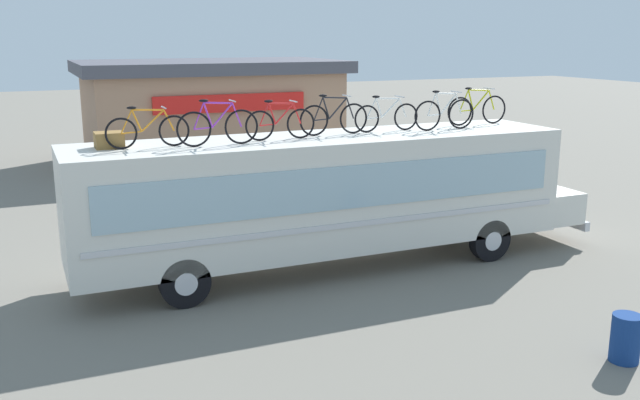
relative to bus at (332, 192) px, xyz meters
The scene contains 12 objects.
ground_plane 1.83m from the bus, behind, with size 120.00×120.00×0.00m, color slate.
bus is the anchor object (origin of this frame).
luggage_bag_1 5.10m from the bus, behind, with size 0.56×0.51×0.32m, color olive.
rooftop_bicycle_1 4.46m from the bus, behind, with size 1.71×0.44×0.86m.
rooftop_bicycle_2 3.26m from the bus, behind, with size 1.75×0.44×0.97m.
rooftop_bicycle_3 2.11m from the bus, behind, with size 1.62×0.44×0.88m.
rooftop_bicycle_4 1.72m from the bus, 57.29° to the left, with size 1.71×0.44×0.94m.
rooftop_bicycle_5 2.27m from the bus, ahead, with size 1.71×0.44×0.87m.
rooftop_bicycle_6 3.39m from the bus, ahead, with size 1.68×0.44×0.96m.
rooftop_bicycle_7 4.61m from the bus, ahead, with size 1.78×0.44×0.96m.
roadside_building 15.89m from the bus, 85.12° to the left, with size 11.15×6.61×4.28m.
trash_bin 7.07m from the bus, 69.01° to the right, with size 0.49×0.49×0.83m, color navy.
Camera 1 is at (-6.41, -14.40, 5.39)m, focal length 39.33 mm.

